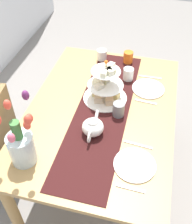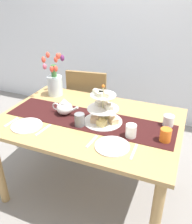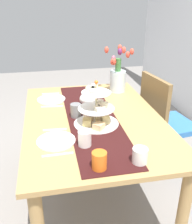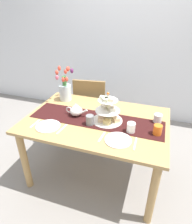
# 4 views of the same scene
# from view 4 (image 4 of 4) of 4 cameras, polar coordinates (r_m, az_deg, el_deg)

# --- Properties ---
(ground_plane) EXTENTS (8.00, 8.00, 0.00)m
(ground_plane) POSITION_cam_4_polar(r_m,az_deg,el_deg) (2.44, 0.07, -17.17)
(ground_plane) COLOR gray
(room_wall_rear) EXTENTS (6.00, 0.08, 2.60)m
(room_wall_rear) POSITION_cam_4_polar(r_m,az_deg,el_deg) (3.25, 9.56, 20.59)
(room_wall_rear) COLOR silver
(room_wall_rear) RESTS_ON ground_plane
(dining_table) EXTENTS (1.41, 0.96, 0.74)m
(dining_table) POSITION_cam_4_polar(r_m,az_deg,el_deg) (2.03, 0.08, -4.70)
(dining_table) COLOR tan
(dining_table) RESTS_ON ground_plane
(chair_left) EXTENTS (0.48, 0.48, 0.91)m
(chair_left) POSITION_cam_4_polar(r_m,az_deg,el_deg) (2.76, -1.48, 1.98)
(chair_left) COLOR olive
(chair_left) RESTS_ON ground_plane
(table_runner) EXTENTS (1.33, 0.34, 0.00)m
(table_runner) POSITION_cam_4_polar(r_m,az_deg,el_deg) (1.96, -0.03, -2.16)
(table_runner) COLOR black
(table_runner) RESTS_ON dining_table
(tiered_cake_stand) EXTENTS (0.30, 0.30, 0.30)m
(tiered_cake_stand) POSITION_cam_4_polar(r_m,az_deg,el_deg) (1.89, 3.41, -0.16)
(tiered_cake_stand) COLOR beige
(tiered_cake_stand) RESTS_ON table_runner
(teapot) EXTENTS (0.24, 0.13, 0.14)m
(teapot) POSITION_cam_4_polar(r_m,az_deg,el_deg) (2.01, -5.84, 0.45)
(teapot) COLOR white
(teapot) RESTS_ON table_runner
(tulip_vase) EXTENTS (0.23, 0.25, 0.40)m
(tulip_vase) POSITION_cam_4_polar(r_m,az_deg,el_deg) (2.34, -9.00, 6.60)
(tulip_vase) COLOR silver
(tulip_vase) RESTS_ON dining_table
(cream_jug) EXTENTS (0.08, 0.08, 0.08)m
(cream_jug) POSITION_cam_4_polar(r_m,az_deg,el_deg) (1.99, 17.60, -1.78)
(cream_jug) COLOR white
(cream_jug) RESTS_ON dining_table
(dinner_plate_left) EXTENTS (0.23, 0.23, 0.01)m
(dinner_plate_left) POSITION_cam_4_polar(r_m,az_deg,el_deg) (1.90, -13.82, -4.03)
(dinner_plate_left) COLOR white
(dinner_plate_left) RESTS_ON dining_table
(fork_left) EXTENTS (0.02, 0.15, 0.01)m
(fork_left) POSITION_cam_4_polar(r_m,az_deg,el_deg) (1.98, -17.41, -3.27)
(fork_left) COLOR silver
(fork_left) RESTS_ON dining_table
(knife_left) EXTENTS (0.03, 0.17, 0.01)m
(knife_left) POSITION_cam_4_polar(r_m,az_deg,el_deg) (1.84, -9.93, -4.93)
(knife_left) COLOR silver
(knife_left) RESTS_ON dining_table
(dinner_plate_right) EXTENTS (0.23, 0.23, 0.01)m
(dinner_plate_right) POSITION_cam_4_polar(r_m,az_deg,el_deg) (1.68, 6.46, -8.14)
(dinner_plate_right) COLOR white
(dinner_plate_right) RESTS_ON dining_table
(fork_right) EXTENTS (0.03, 0.15, 0.01)m
(fork_right) POSITION_cam_4_polar(r_m,az_deg,el_deg) (1.71, 1.68, -7.31)
(fork_right) COLOR silver
(fork_right) RESTS_ON dining_table
(knife_right) EXTENTS (0.02, 0.17, 0.01)m
(knife_right) POSITION_cam_4_polar(r_m,az_deg,el_deg) (1.67, 11.37, -9.05)
(knife_right) COLOR silver
(knife_right) RESTS_ON dining_table
(mug_grey) EXTENTS (0.08, 0.08, 0.09)m
(mug_grey) POSITION_cam_4_polar(r_m,az_deg,el_deg) (1.85, -1.82, -2.35)
(mug_grey) COLOR slate
(mug_grey) RESTS_ON table_runner
(mug_white_text) EXTENTS (0.08, 0.08, 0.09)m
(mug_white_text) POSITION_cam_4_polar(r_m,az_deg,el_deg) (1.78, 10.20, -4.51)
(mug_white_text) COLOR white
(mug_white_text) RESTS_ON dining_table
(mug_orange) EXTENTS (0.08, 0.08, 0.09)m
(mug_orange) POSITION_cam_4_polar(r_m,az_deg,el_deg) (1.80, 17.54, -5.02)
(mug_orange) COLOR orange
(mug_orange) RESTS_ON dining_table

